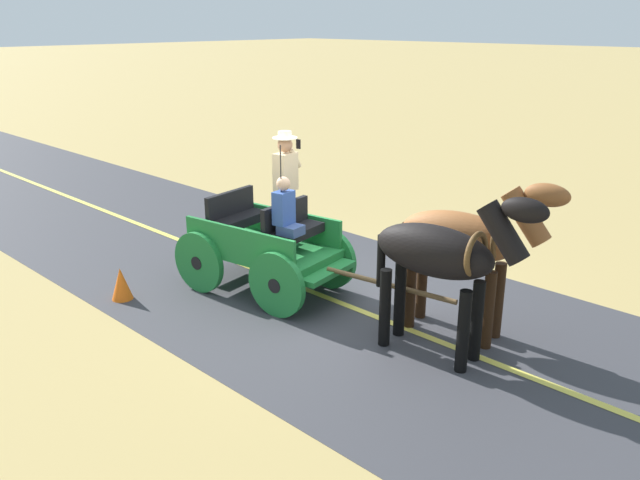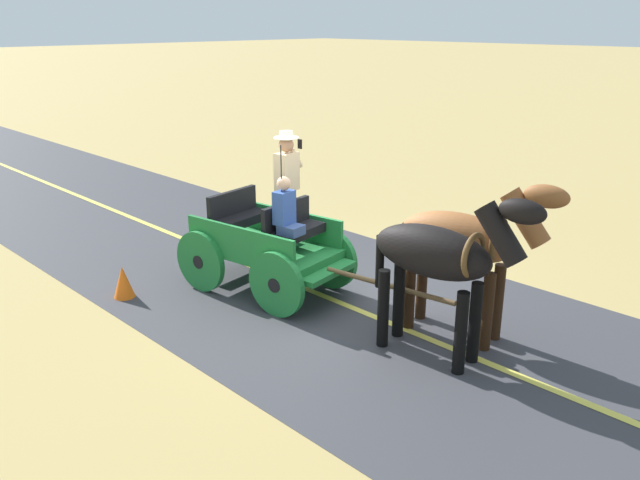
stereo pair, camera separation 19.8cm
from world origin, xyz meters
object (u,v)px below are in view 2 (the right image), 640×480
(horse_near_side, at_px, (465,242))
(horse_off_side, at_px, (440,257))
(traffic_cone, at_px, (123,282))
(horse_drawn_carriage, at_px, (269,241))

(horse_near_side, bearing_deg, horse_off_side, 8.49)
(traffic_cone, bearing_deg, horse_near_side, 120.89)
(horse_drawn_carriage, relative_size, traffic_cone, 9.02)
(horse_off_side, bearing_deg, horse_drawn_carriage, -88.25)
(traffic_cone, bearing_deg, horse_off_side, 113.00)
(horse_drawn_carriage, height_order, traffic_cone, horse_drawn_carriage)
(horse_near_side, distance_m, traffic_cone, 5.12)
(horse_drawn_carriage, height_order, horse_off_side, horse_drawn_carriage)
(horse_off_side, bearing_deg, horse_near_side, -171.51)
(traffic_cone, bearing_deg, horse_drawn_carriage, 142.74)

